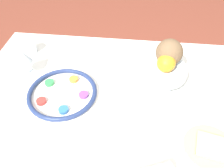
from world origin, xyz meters
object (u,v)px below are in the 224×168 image
seder_plate (63,93)px  orange_fruit (166,63)px  cup_near (30,47)px  fruit_stand (162,72)px  coconut (169,52)px  wine_glass (22,57)px  bread_plate (210,147)px

seder_plate → orange_fruit: orange_fruit is taller
orange_fruit → cup_near: orange_fruit is taller
fruit_stand → coconut: 0.09m
wine_glass → fruit_stand: size_ratio=0.65×
orange_fruit → coconut: bearing=76.3°
wine_glass → fruit_stand: bearing=-0.9°
fruit_stand → seder_plate: bearing=-165.0°
fruit_stand → orange_fruit: (0.01, -0.02, 0.06)m
seder_plate → bread_plate: 0.62m
seder_plate → bread_plate: seder_plate is taller
wine_glass → orange_fruit: orange_fruit is taller
coconut → cup_near: size_ratio=1.63×
wine_glass → orange_fruit: size_ratio=1.80×
bread_plate → cup_near: (-0.85, 0.48, 0.03)m
fruit_stand → bread_plate: size_ratio=1.12×
seder_plate → bread_plate: (0.59, -0.19, -0.01)m
fruit_stand → cup_near: (-0.68, 0.18, -0.05)m
coconut → bread_plate: (0.15, -0.34, -0.16)m
seder_plate → coconut: coconut is taller
fruit_stand → bread_plate: bearing=-60.5°
wine_glass → bread_plate: (0.80, -0.31, -0.09)m
bread_plate → cup_near: 0.98m
wine_glass → cup_near: (-0.05, 0.17, -0.07)m
wine_glass → cup_near: 0.19m
fruit_stand → bread_plate: fruit_stand is taller
bread_plate → coconut: bearing=114.1°
orange_fruit → cup_near: size_ratio=1.10×
fruit_stand → coconut: (0.02, 0.03, 0.08)m
coconut → bread_plate: coconut is taller
seder_plate → orange_fruit: bearing=12.6°
cup_near → fruit_stand: bearing=-14.5°
seder_plate → orange_fruit: 0.46m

